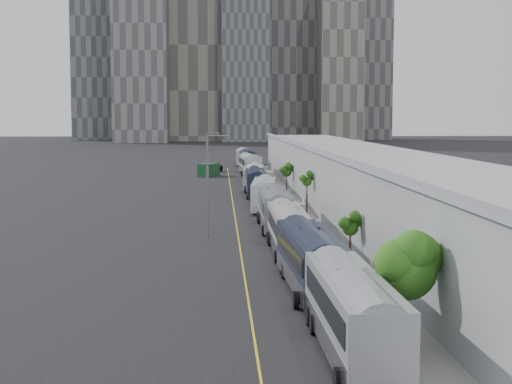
{
  "coord_description": "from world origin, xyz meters",
  "views": [
    {
      "loc": [
        -3.13,
        -26.86,
        10.56
      ],
      "look_at": [
        0.55,
        51.55,
        3.0
      ],
      "focal_mm": 55.0,
      "sensor_mm": 36.0,
      "label": 1
    }
  ],
  "objects": [
    {
      "name": "tree_0",
      "position": [
        5.38,
        8.02,
        4.03
      ],
      "size": [
        2.85,
        2.85,
        5.46
      ],
      "color": "black",
      "rests_on": "ground"
    },
    {
      "name": "bus_5",
      "position": [
        1.71,
        77.49,
        1.54
      ],
      "size": [
        2.79,
        12.48,
        3.64
      ],
      "rotation": [
        0.0,
        0.0,
        -0.01
      ],
      "color": "black",
      "rests_on": "ground"
    },
    {
      "name": "bus_0",
      "position": [
        2.7,
        6.89,
        1.61
      ],
      "size": [
        2.91,
        13.1,
        3.82
      ],
      "rotation": [
        0.0,
        0.0,
        0.01
      ],
      "color": "gray",
      "rests_on": "ground"
    },
    {
      "name": "bus_2",
      "position": [
        2.2,
        33.39,
        1.53
      ],
      "size": [
        2.78,
        12.41,
        3.63
      ],
      "rotation": [
        0.0,
        0.0,
        -0.0
      ],
      "color": "#B2B2B4",
      "rests_on": "ground"
    },
    {
      "name": "suv",
      "position": [
        -4.61,
        123.71,
        0.78
      ],
      "size": [
        4.58,
        6.15,
        1.55
      ],
      "primitive_type": "imported",
      "rotation": [
        0.0,
        0.0,
        -0.41
      ],
      "color": "black",
      "rests_on": "ground"
    },
    {
      "name": "bus_8",
      "position": [
        2.19,
        116.39,
        1.58
      ],
      "size": [
        3.26,
        12.92,
        3.74
      ],
      "rotation": [
        0.0,
        0.0,
        0.05
      ],
      "color": "#B9BBC4",
      "rests_on": "ground"
    },
    {
      "name": "bus_10",
      "position": [
        1.9,
        144.7,
        1.53
      ],
      "size": [
        3.07,
        12.51,
        3.63
      ],
      "rotation": [
        0.0,
        0.0,
        -0.05
      ],
      "color": "silver",
      "rests_on": "ground"
    },
    {
      "name": "street_lamp_near",
      "position": [
        -3.97,
        41.04,
        5.19
      ],
      "size": [
        2.04,
        0.22,
        9.0
      ],
      "color": "#59595E",
      "rests_on": "ground"
    },
    {
      "name": "depot",
      "position": [
        12.99,
        55.0,
        3.51
      ],
      "size": [
        12.45,
        160.4,
        7.2
      ],
      "color": "gray",
      "rests_on": "ground"
    },
    {
      "name": "skyline",
      "position": [
        -2.9,
        324.16,
        50.85
      ],
      "size": [
        145.0,
        64.0,
        120.0
      ],
      "color": "slate",
      "rests_on": "ground"
    },
    {
      "name": "street_lamp_far",
      "position": [
        -4.8,
        88.17,
        4.83
      ],
      "size": [
        2.04,
        0.22,
        8.3
      ],
      "color": "#59595E",
      "rests_on": "ground"
    },
    {
      "name": "bus_7",
      "position": [
        2.56,
        102.03,
        1.69
      ],
      "size": [
        3.59,
        13.8,
        3.99
      ],
      "rotation": [
        0.0,
        0.0,
        -0.06
      ],
      "color": "gray",
      "rests_on": "ground"
    },
    {
      "name": "tree_2",
      "position": [
        6.27,
        56.65,
        3.59
      ],
      "size": [
        1.06,
        1.06,
        4.3
      ],
      "color": "black",
      "rests_on": "ground"
    },
    {
      "name": "bus_9",
      "position": [
        2.61,
        133.96,
        1.57
      ],
      "size": [
        3.16,
        12.86,
        3.73
      ],
      "rotation": [
        0.0,
        0.0,
        0.05
      ],
      "color": "black",
      "rests_on": "ground"
    },
    {
      "name": "tree_1",
      "position": [
        6.2,
        28.23,
        2.76
      ],
      "size": [
        1.19,
        1.19,
        3.43
      ],
      "color": "black",
      "rests_on": "ground"
    },
    {
      "name": "bus_4",
      "position": [
        1.9,
        61.56,
        1.51
      ],
      "size": [
        3.53,
        12.42,
        3.58
      ],
      "rotation": [
        0.0,
        0.0,
        -0.09
      ],
      "color": "silver",
      "rests_on": "ground"
    },
    {
      "name": "bus_1",
      "position": [
        2.36,
        20.04,
        1.6
      ],
      "size": [
        3.11,
        13.09,
        3.8
      ],
      "rotation": [
        0.0,
        0.0,
        0.04
      ],
      "color": "#161E33",
      "rests_on": "ground"
    },
    {
      "name": "shipping_container",
      "position": [
        -5.03,
        112.19,
        1.15
      ],
      "size": [
        3.99,
        5.81,
        2.29
      ],
      "primitive_type": "cube",
      "rotation": [
        0.0,
        0.0,
        -0.36
      ],
      "color": "#133D1D",
      "rests_on": "ground"
    },
    {
      "name": "bus_3",
      "position": [
        2.06,
        46.59,
        1.6
      ],
      "size": [
        2.89,
        12.95,
        3.78
      ],
      "rotation": [
        0.0,
        0.0,
        -0.0
      ],
      "color": "slate",
      "rests_on": "ground"
    },
    {
      "name": "bus_6",
      "position": [
        1.9,
        88.04,
        1.49
      ],
      "size": [
        3.55,
        12.25,
        3.53
      ],
      "rotation": [
        0.0,
        0.0,
        -0.09
      ],
      "color": "silver",
      "rests_on": "ground"
    },
    {
      "name": "tree_3",
      "position": [
        6.12,
        80.34,
        3.13
      ],
      "size": [
        1.35,
        1.35,
        3.87
      ],
      "color": "black",
      "rests_on": "ground"
    },
    {
      "name": "sidewalk",
      "position": [
        9.0,
        55.0,
        0.06
      ],
      "size": [
        10.0,
        170.0,
        0.12
      ],
      "primitive_type": "cube",
      "color": "gray",
      "rests_on": "ground"
    },
    {
      "name": "lane_line",
      "position": [
        -1.5,
        55.0,
        0.01
      ],
      "size": [
        0.12,
        160.0,
        0.02
      ],
      "primitive_type": "cube",
      "color": "gold",
      "rests_on": "ground"
    }
  ]
}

